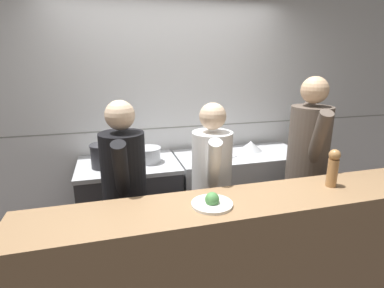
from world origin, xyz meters
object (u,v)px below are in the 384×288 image
at_px(plated_dish_main, 212,202).
at_px(chef_head_cook, 125,194).
at_px(stock_pot, 104,155).
at_px(chef_sous, 211,188).
at_px(mixing_bowl_steel, 251,146).
at_px(sauce_pot, 148,154).
at_px(chefs_knife, 223,160).
at_px(pepper_mill, 333,167).
at_px(chef_line, 307,164).
at_px(oven_range, 131,204).

relative_size(plated_dish_main, chef_head_cook, 0.16).
distance_m(stock_pot, chef_sous, 1.09).
bearing_deg(mixing_bowl_steel, chef_sous, -132.41).
xyz_separation_m(sauce_pot, mixing_bowl_steel, (1.17, 0.11, -0.03)).
relative_size(chefs_knife, chef_sous, 0.21).
distance_m(chefs_knife, pepper_mill, 1.18).
relative_size(stock_pot, chef_sous, 0.16).
xyz_separation_m(stock_pot, chefs_knife, (1.16, -0.12, -0.12)).
bearing_deg(plated_dish_main, pepper_mill, 3.40).
distance_m(stock_pot, mixing_bowl_steel, 1.60).
height_order(stock_pot, chef_sous, chef_sous).
bearing_deg(chef_head_cook, mixing_bowl_steel, 35.35).
xyz_separation_m(sauce_pot, pepper_mill, (1.13, -1.23, 0.19)).
relative_size(mixing_bowl_steel, chef_line, 0.15).
height_order(oven_range, sauce_pot, sauce_pot).
relative_size(oven_range, chef_sous, 0.62).
distance_m(pepper_mill, chef_sous, 0.92).
bearing_deg(chef_sous, chef_line, 18.87).
bearing_deg(mixing_bowl_steel, stock_pot, -175.04).
bearing_deg(stock_pot, pepper_mill, -37.87).
distance_m(oven_range, sauce_pot, 0.57).
height_order(sauce_pot, chef_line, chef_line).
distance_m(chef_sous, chef_line, 0.94).
distance_m(chef_head_cook, chef_sous, 0.69).
relative_size(plated_dish_main, pepper_mill, 0.94).
xyz_separation_m(oven_range, chefs_knife, (0.94, -0.17, 0.45)).
bearing_deg(chefs_knife, stock_pot, 174.25).
height_order(pepper_mill, chef_head_cook, chef_head_cook).
distance_m(stock_pot, chef_line, 1.88).
distance_m(stock_pot, plated_dish_main, 1.41).
xyz_separation_m(pepper_mill, chef_line, (0.23, 0.58, -0.20)).
distance_m(sauce_pot, chef_line, 1.50).
xyz_separation_m(sauce_pot, chefs_knife, (0.74, -0.14, -0.08)).
distance_m(chefs_knife, chef_line, 0.80).
relative_size(mixing_bowl_steel, plated_dish_main, 1.01).
xyz_separation_m(chef_head_cook, chef_line, (1.62, 0.05, 0.08)).
height_order(oven_range, chef_sous, chef_sous).
bearing_deg(chef_line, chef_sous, -156.72).
height_order(plated_dish_main, chef_line, chef_line).
bearing_deg(sauce_pot, chefs_knife, -10.94).
bearing_deg(plated_dish_main, chefs_knife, 65.54).
bearing_deg(chef_head_cook, plated_dish_main, -43.66).
xyz_separation_m(sauce_pot, chef_line, (1.35, -0.65, -0.00)).
bearing_deg(chefs_knife, chef_head_cook, -151.20).
bearing_deg(chef_head_cook, chef_line, 7.75).
height_order(chefs_knife, plated_dish_main, plated_dish_main).
xyz_separation_m(mixing_bowl_steel, chef_sous, (-0.75, -0.82, -0.07)).
bearing_deg(chef_head_cook, chefs_knife, 34.78).
bearing_deg(oven_range, sauce_pot, -8.66).
height_order(oven_range, stock_pot, stock_pot).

